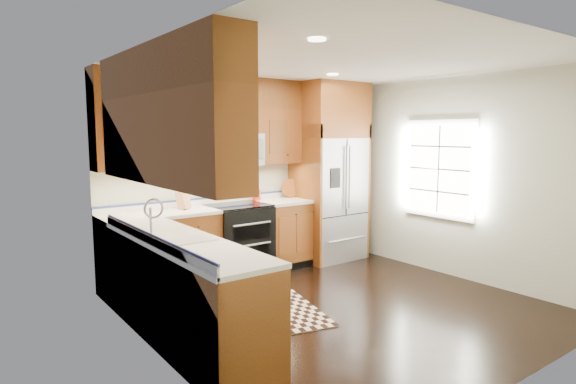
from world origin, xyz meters
TOP-DOWN VIEW (x-y plane):
  - ground at (0.00, 0.00)m, footprint 4.00×4.00m
  - wall_back at (0.00, 2.00)m, footprint 4.00×0.02m
  - wall_left at (-2.00, 0.00)m, footprint 0.02×4.00m
  - wall_right at (2.00, 0.00)m, footprint 0.02×4.00m
  - window at (1.98, 0.20)m, footprint 0.04×1.10m
  - base_cabinets at (-1.23, 0.90)m, footprint 2.85×3.00m
  - countertop at (-1.09, 1.01)m, footprint 2.86×3.01m
  - upper_cabinets at (-1.15, 1.09)m, footprint 2.85×3.00m
  - range at (-0.25, 1.67)m, footprint 0.76×0.67m
  - microwave at (-0.25, 1.80)m, footprint 0.76×0.40m
  - refrigerator at (1.30, 1.63)m, footprint 0.98×0.75m
  - sink_faucet at (-1.73, 0.23)m, footprint 0.54×0.44m
  - rug at (-0.62, 0.47)m, footprint 1.30×1.75m
  - knife_block at (-0.97, 1.79)m, footprint 0.14×0.16m
  - utensil_crock at (0.19, 1.90)m, footprint 0.14×0.14m
  - cutting_board at (0.75, 1.86)m, footprint 0.35×0.35m

SIDE VIEW (x-z plane):
  - ground at x=0.00m, z-range 0.00..0.00m
  - rug at x=-0.62m, z-range 0.00..0.01m
  - base_cabinets at x=-1.23m, z-range 0.00..0.90m
  - range at x=-0.25m, z-range 0.00..0.94m
  - countertop at x=-1.09m, z-range 0.90..0.94m
  - cutting_board at x=0.75m, z-range 0.94..0.96m
  - sink_faucet at x=-1.73m, z-range 0.81..1.18m
  - utensil_crock at x=0.19m, z-range 0.89..1.20m
  - knife_block at x=-0.97m, z-range 0.91..1.19m
  - wall_back at x=0.00m, z-range 0.00..2.60m
  - wall_left at x=-2.00m, z-range 0.00..2.60m
  - wall_right at x=2.00m, z-range 0.00..2.60m
  - refrigerator at x=1.30m, z-range 0.00..2.60m
  - window at x=1.98m, z-range 0.75..2.05m
  - microwave at x=-0.25m, z-range 1.45..1.87m
  - upper_cabinets at x=-1.15m, z-range 1.45..2.60m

